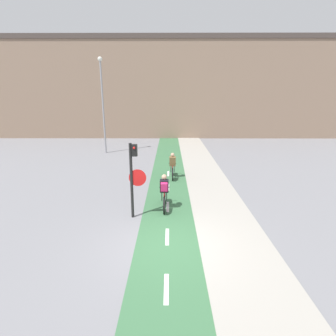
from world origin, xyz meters
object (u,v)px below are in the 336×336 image
Objects in this scene: traffic_light_pole at (133,172)px; cyclist_near at (164,193)px; street_lamp_far at (102,97)px; cyclist_far at (173,167)px.

cyclist_near is at bearing 34.74° from traffic_light_pole.
cyclist_far is at bearing -51.55° from street_lamp_far.
traffic_light_pole is at bearing -106.77° from cyclist_far.
traffic_light_pole is 0.39× the size of street_lamp_far.
street_lamp_far is 4.45× the size of cyclist_near.
street_lamp_far reaches higher than traffic_light_pole.
cyclist_far is at bearing 73.23° from traffic_light_pole.
cyclist_near reaches higher than cyclist_far.
traffic_light_pole is 5.50m from cyclist_far.
cyclist_near is (1.15, 0.80, -1.14)m from traffic_light_pole.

